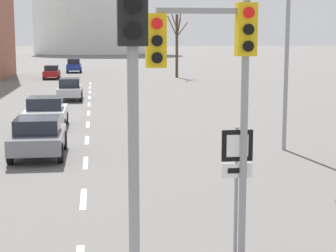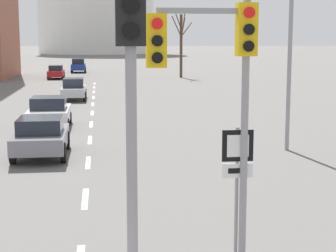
% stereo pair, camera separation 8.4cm
% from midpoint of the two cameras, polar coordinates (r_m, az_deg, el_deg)
% --- Properties ---
extents(lane_stripe_2, '(0.16, 2.00, 0.01)m').
position_cam_midpoint_polar(lane_stripe_2, '(15.35, -8.26, -7.29)').
color(lane_stripe_2, silver).
rests_on(lane_stripe_2, ground_plane).
extents(lane_stripe_3, '(0.16, 2.00, 0.01)m').
position_cam_midpoint_polar(lane_stripe_3, '(19.72, -8.00, -3.69)').
color(lane_stripe_3, silver).
rests_on(lane_stripe_3, ground_plane).
extents(lane_stripe_4, '(0.16, 2.00, 0.01)m').
position_cam_midpoint_polar(lane_stripe_4, '(24.13, -7.84, -1.41)').
color(lane_stripe_4, silver).
rests_on(lane_stripe_4, ground_plane).
extents(lane_stripe_5, '(0.16, 2.00, 0.01)m').
position_cam_midpoint_polar(lane_stripe_5, '(28.57, -7.73, 0.17)').
color(lane_stripe_5, silver).
rests_on(lane_stripe_5, ground_plane).
extents(lane_stripe_6, '(0.16, 2.00, 0.01)m').
position_cam_midpoint_polar(lane_stripe_6, '(33.03, -7.65, 1.33)').
color(lane_stripe_6, silver).
rests_on(lane_stripe_6, ground_plane).
extents(lane_stripe_7, '(0.16, 2.00, 0.01)m').
position_cam_midpoint_polar(lane_stripe_7, '(37.49, -7.58, 2.21)').
color(lane_stripe_7, silver).
rests_on(lane_stripe_7, ground_plane).
extents(lane_stripe_8, '(0.16, 2.00, 0.01)m').
position_cam_midpoint_polar(lane_stripe_8, '(41.97, -7.53, 2.90)').
color(lane_stripe_8, silver).
rests_on(lane_stripe_8, ground_plane).
extents(lane_stripe_9, '(0.16, 2.00, 0.01)m').
position_cam_midpoint_polar(lane_stripe_9, '(46.45, -7.49, 3.46)').
color(lane_stripe_9, silver).
rests_on(lane_stripe_9, ground_plane).
extents(lane_stripe_10, '(0.16, 2.00, 0.01)m').
position_cam_midpoint_polar(lane_stripe_10, '(50.93, -7.46, 3.92)').
color(lane_stripe_10, silver).
rests_on(lane_stripe_10, ground_plane).
extents(lane_stripe_11, '(0.16, 2.00, 0.01)m').
position_cam_midpoint_polar(lane_stripe_11, '(55.42, -7.43, 4.30)').
color(lane_stripe_11, silver).
rests_on(lane_stripe_11, ground_plane).
extents(traffic_signal_near_right, '(2.01, 0.34, 4.99)m').
position_cam_midpoint_polar(traffic_signal_near_right, '(10.32, 5.04, 6.25)').
color(traffic_signal_near_right, gray).
rests_on(traffic_signal_near_right, ground_plane).
extents(traffic_signal_centre_tall, '(2.55, 0.34, 5.20)m').
position_cam_midpoint_polar(traffic_signal_centre_tall, '(6.88, -9.82, 6.47)').
color(traffic_signal_centre_tall, gray).
rests_on(traffic_signal_centre_tall, ground_plane).
extents(route_sign_post, '(0.60, 0.08, 2.60)m').
position_cam_midpoint_polar(route_sign_post, '(10.76, 7.27, -4.47)').
color(route_sign_post, gray).
rests_on(route_sign_post, ground_plane).
extents(street_lamp_right, '(2.18, 0.36, 9.36)m').
position_cam_midpoint_polar(street_lamp_right, '(21.79, 11.65, 12.34)').
color(street_lamp_right, gray).
rests_on(street_lamp_right, ground_plane).
extents(sedan_near_left, '(1.89, 3.92, 1.45)m').
position_cam_midpoint_polar(sedan_near_left, '(20.93, -12.66, -0.98)').
color(sedan_near_left, slate).
rests_on(sedan_near_left, ground_plane).
extents(sedan_near_right, '(1.89, 4.42, 1.80)m').
position_cam_midpoint_polar(sedan_near_right, '(74.65, -9.06, 6.09)').
color(sedan_near_right, navy).
rests_on(sedan_near_right, ground_plane).
extents(sedan_mid_centre, '(1.96, 3.95, 1.53)m').
position_cam_midpoint_polar(sedan_mid_centre, '(27.63, -11.88, 1.39)').
color(sedan_mid_centre, silver).
rests_on(sedan_mid_centre, ground_plane).
extents(sedan_far_left, '(1.72, 4.13, 1.55)m').
position_cam_midpoint_polar(sedan_far_left, '(40.35, -9.50, 3.74)').
color(sedan_far_left, '#B7B7BC').
rests_on(sedan_far_left, ground_plane).
extents(sedan_far_right, '(1.71, 4.25, 1.49)m').
position_cam_midpoint_polar(sedan_far_right, '(62.83, -11.27, 5.41)').
color(sedan_far_right, maroon).
rests_on(sedan_far_right, ground_plane).
extents(bare_tree_right_near, '(2.43, 3.77, 7.44)m').
position_cam_midpoint_polar(bare_tree_right_near, '(63.67, 1.39, 8.51)').
color(bare_tree_right_near, '#473828').
rests_on(bare_tree_right_near, ground_plane).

